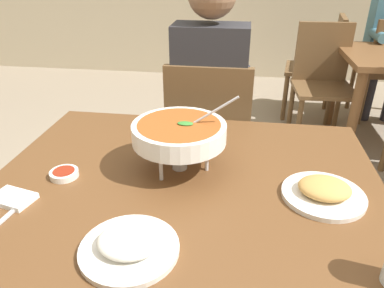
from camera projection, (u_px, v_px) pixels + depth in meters
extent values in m
cube|color=brown|center=(185.00, 185.00, 1.16)|extent=(1.23, 0.97, 0.04)
cylinder|color=brown|center=(88.00, 189.00, 1.77)|extent=(0.07, 0.07, 0.68)
cylinder|color=brown|center=(323.00, 209.00, 1.63)|extent=(0.07, 0.07, 0.68)
cube|color=brown|center=(210.00, 138.00, 2.04)|extent=(0.44, 0.44, 0.03)
cube|color=brown|center=(207.00, 112.00, 1.75)|extent=(0.42, 0.04, 0.45)
cylinder|color=brown|center=(243.00, 159.00, 2.29)|extent=(0.04, 0.04, 0.42)
cylinder|color=brown|center=(183.00, 155.00, 2.33)|extent=(0.04, 0.04, 0.42)
cylinder|color=brown|center=(241.00, 194.00, 1.95)|extent=(0.04, 0.04, 0.42)
cylinder|color=brown|center=(172.00, 188.00, 2.00)|extent=(0.04, 0.04, 0.42)
cylinder|color=#2D2D38|center=(227.00, 170.00, 2.14)|extent=(0.10, 0.10, 0.45)
cylinder|color=#2D2D38|center=(193.00, 167.00, 2.17)|extent=(0.10, 0.10, 0.45)
cube|color=#2D2D38|center=(210.00, 128.00, 1.99)|extent=(0.32, 0.32, 0.12)
cube|color=#2D2D33|center=(210.00, 77.00, 1.77)|extent=(0.36, 0.20, 0.50)
cylinder|color=#2D2D33|center=(243.00, 77.00, 1.95)|extent=(0.08, 0.28, 0.08)
cylinder|color=#2D2D33|center=(185.00, 74.00, 1.99)|extent=(0.08, 0.28, 0.08)
cylinder|color=silver|center=(207.00, 157.00, 1.18)|extent=(0.01, 0.01, 0.10)
cylinder|color=silver|center=(171.00, 143.00, 1.26)|extent=(0.01, 0.01, 0.10)
cylinder|color=silver|center=(161.00, 166.00, 1.12)|extent=(0.01, 0.01, 0.10)
torus|color=silver|center=(179.00, 141.00, 1.16)|extent=(0.21, 0.21, 0.01)
cylinder|color=#B2B2B7|center=(180.00, 163.00, 1.20)|extent=(0.05, 0.05, 0.04)
cone|color=orange|center=(180.00, 155.00, 1.19)|extent=(0.02, 0.02, 0.04)
cylinder|color=white|center=(179.00, 133.00, 1.15)|extent=(0.30, 0.30, 0.06)
cylinder|color=#994C1E|center=(179.00, 126.00, 1.14)|extent=(0.26, 0.26, 0.01)
ellipsoid|color=#388433|center=(185.00, 123.00, 1.13)|extent=(0.05, 0.03, 0.01)
cylinder|color=silver|center=(208.00, 114.00, 1.13)|extent=(0.18, 0.01, 0.13)
cylinder|color=white|center=(129.00, 249.00, 0.87)|extent=(0.24, 0.24, 0.01)
ellipsoid|color=white|center=(129.00, 241.00, 0.85)|extent=(0.15, 0.13, 0.04)
cylinder|color=white|center=(323.00, 195.00, 1.06)|extent=(0.24, 0.24, 0.01)
ellipsoid|color=tan|center=(325.00, 188.00, 1.05)|extent=(0.15, 0.13, 0.04)
cylinder|color=white|center=(64.00, 174.00, 1.16)|extent=(0.09, 0.09, 0.02)
cylinder|color=maroon|center=(64.00, 171.00, 1.15)|extent=(0.07, 0.07, 0.01)
cube|color=white|center=(13.00, 198.00, 1.05)|extent=(0.13, 0.10, 0.02)
cube|color=silver|center=(13.00, 211.00, 1.00)|extent=(0.03, 0.17, 0.01)
cylinder|color=brown|center=(353.00, 119.00, 2.52)|extent=(0.07, 0.07, 0.68)
cylinder|color=brown|center=(334.00, 87.00, 3.12)|extent=(0.07, 0.07, 0.68)
cube|color=brown|center=(384.00, 71.00, 3.22)|extent=(0.45, 0.45, 0.03)
cylinder|color=brown|center=(351.00, 88.00, 3.51)|extent=(0.04, 0.04, 0.42)
cylinder|color=brown|center=(363.00, 102.00, 3.18)|extent=(0.04, 0.04, 0.42)
cube|color=brown|center=(323.00, 89.00, 2.79)|extent=(0.46, 0.46, 0.03)
cube|color=brown|center=(323.00, 52.00, 2.85)|extent=(0.42, 0.06, 0.45)
cylinder|color=brown|center=(298.00, 125.00, 2.74)|extent=(0.04, 0.04, 0.42)
cylinder|color=brown|center=(350.00, 127.00, 2.71)|extent=(0.04, 0.04, 0.42)
cylinder|color=brown|center=(291.00, 107.00, 3.07)|extent=(0.04, 0.04, 0.42)
cylinder|color=brown|center=(337.00, 108.00, 3.04)|extent=(0.04, 0.04, 0.42)
cube|color=brown|center=(310.00, 69.00, 3.27)|extent=(0.49, 0.49, 0.03)
cube|color=brown|center=(339.00, 44.00, 3.11)|extent=(0.09, 0.42, 0.45)
cylinder|color=brown|center=(287.00, 85.00, 3.58)|extent=(0.04, 0.04, 0.42)
cylinder|color=brown|center=(285.00, 98.00, 3.26)|extent=(0.04, 0.04, 0.42)
cylinder|color=brown|center=(327.00, 88.00, 3.49)|extent=(0.04, 0.04, 0.42)
cylinder|color=brown|center=(329.00, 102.00, 3.17)|extent=(0.04, 0.04, 0.42)
cylinder|color=#2D2D38|center=(368.00, 96.00, 3.26)|extent=(0.10, 0.10, 0.45)
cylinder|color=teal|center=(378.00, 35.00, 2.95)|extent=(0.08, 0.28, 0.08)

